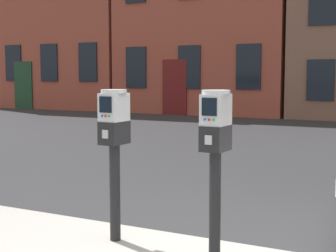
{
  "coord_description": "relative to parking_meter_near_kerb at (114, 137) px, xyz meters",
  "views": [
    {
      "loc": [
        1.5,
        -3.75,
        1.56
      ],
      "look_at": [
        -0.35,
        -0.1,
        1.13
      ],
      "focal_mm": 54.07,
      "sensor_mm": 36.0,
      "label": 1
    }
  ],
  "objects": [
    {
      "name": "parking_meter_near_kerb",
      "position": [
        0.0,
        0.0,
        0.0
      ],
      "size": [
        0.23,
        0.26,
        1.29
      ],
      "rotation": [
        0.0,
        0.0,
        -1.62
      ],
      "color": "black",
      "rests_on": "sidewalk_slab"
    },
    {
      "name": "parking_meter_twin_adjacent",
      "position": [
        0.91,
        0.0,
        0.01
      ],
      "size": [
        0.23,
        0.26,
        1.3
      ],
      "rotation": [
        0.0,
        0.0,
        -1.62
      ],
      "color": "black",
      "rests_on": "sidewalk_slab"
    }
  ]
}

